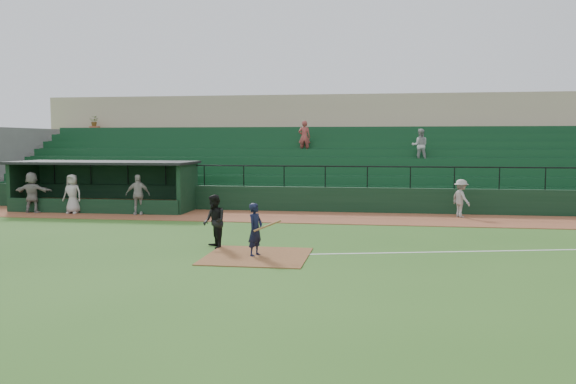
# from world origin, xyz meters

# --- Properties ---
(ground) EXTENTS (90.00, 90.00, 0.00)m
(ground) POSITION_xyz_m (0.00, 0.00, 0.00)
(ground) COLOR #2D581C
(ground) RESTS_ON ground
(warning_track) EXTENTS (40.00, 4.00, 0.03)m
(warning_track) POSITION_xyz_m (0.00, 8.00, 0.01)
(warning_track) COLOR brown
(warning_track) RESTS_ON ground
(home_plate_dirt) EXTENTS (3.00, 3.00, 0.03)m
(home_plate_dirt) POSITION_xyz_m (0.00, -1.00, 0.01)
(home_plate_dirt) COLOR brown
(home_plate_dirt) RESTS_ON ground
(foul_line) EXTENTS (17.49, 4.44, 0.01)m
(foul_line) POSITION_xyz_m (8.00, 1.20, 0.01)
(foul_line) COLOR white
(foul_line) RESTS_ON ground
(stadium_structure) EXTENTS (38.00, 13.08, 6.40)m
(stadium_structure) POSITION_xyz_m (-0.00, 16.46, 2.30)
(stadium_structure) COLOR black
(stadium_structure) RESTS_ON ground
(dugout) EXTENTS (8.90, 3.20, 2.42)m
(dugout) POSITION_xyz_m (-9.75, 9.56, 1.33)
(dugout) COLOR black
(dugout) RESTS_ON ground
(batter_at_plate) EXTENTS (1.07, 0.70, 1.59)m
(batter_at_plate) POSITION_xyz_m (-0.05, -0.95, 0.79)
(batter_at_plate) COLOR black
(batter_at_plate) RESTS_ON ground
(umpire) EXTENTS (0.99, 1.05, 1.71)m
(umpire) POSITION_xyz_m (-1.63, 0.19, 0.85)
(umpire) COLOR black
(umpire) RESTS_ON ground
(runner) EXTENTS (1.07, 1.25, 1.68)m
(runner) POSITION_xyz_m (7.16, 8.98, 0.87)
(runner) COLOR gray
(runner) RESTS_ON warning_track
(dugout_player_a) EXTENTS (1.16, 0.71, 1.85)m
(dugout_player_a) POSITION_xyz_m (-7.41, 7.67, 0.95)
(dugout_player_a) COLOR #A49F99
(dugout_player_a) RESTS_ON warning_track
(dugout_player_b) EXTENTS (0.92, 0.61, 1.84)m
(dugout_player_b) POSITION_xyz_m (-10.59, 7.60, 0.95)
(dugout_player_b) COLOR #ADA8A1
(dugout_player_b) RESTS_ON warning_track
(dugout_player_c) EXTENTS (1.82, 0.67, 1.93)m
(dugout_player_c) POSITION_xyz_m (-12.62, 7.58, 0.99)
(dugout_player_c) COLOR gray
(dugout_player_c) RESTS_ON warning_track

